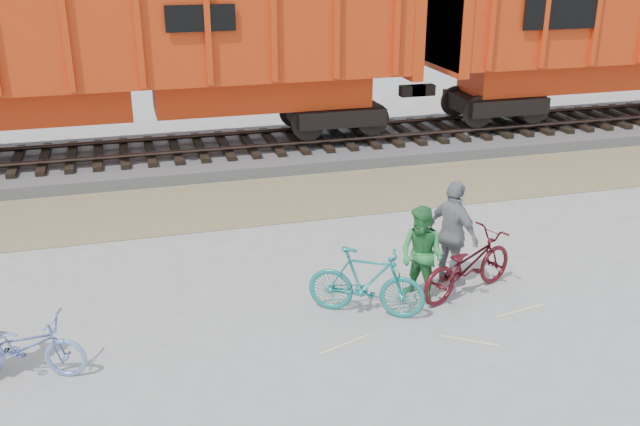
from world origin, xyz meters
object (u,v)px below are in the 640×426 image
at_px(hopper_car_center, 138,48).
at_px(person_man, 422,255).
at_px(bicycle_teal, 366,282).
at_px(person_woman, 453,234).
at_px(bicycle_maroon, 468,264).
at_px(bicycle_blue, 24,346).

height_order(hopper_car_center, person_man, hopper_car_center).
bearing_deg(bicycle_teal, person_man, -49.21).
bearing_deg(person_man, bicycle_teal, -110.87).
xyz_separation_m(person_man, person_woman, (0.74, 0.41, 0.12)).
distance_m(bicycle_teal, bicycle_maroon, 1.85).
bearing_deg(bicycle_teal, hopper_car_center, 47.33).
xyz_separation_m(bicycle_blue, bicycle_maroon, (6.83, 0.55, 0.08)).
bearing_deg(bicycle_blue, person_woman, -63.92).
relative_size(bicycle_teal, bicycle_maroon, 0.92).
bearing_deg(person_man, hopper_car_center, 171.69).
bearing_deg(bicycle_teal, bicycle_maroon, -54.11).
relative_size(bicycle_teal, person_woman, 1.00).
bearing_deg(hopper_car_center, person_woman, -61.09).
bearing_deg(person_woman, bicycle_blue, 78.69).
height_order(hopper_car_center, person_woman, hopper_car_center).
height_order(bicycle_blue, bicycle_teal, bicycle_teal).
bearing_deg(bicycle_blue, person_man, -66.77).
height_order(bicycle_maroon, person_woman, person_woman).
bearing_deg(hopper_car_center, bicycle_blue, -102.59).
bearing_deg(person_woman, bicycle_teal, 89.90).
xyz_separation_m(hopper_car_center, person_woman, (4.64, -8.41, -2.08)).
height_order(bicycle_blue, bicycle_maroon, bicycle_maroon).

